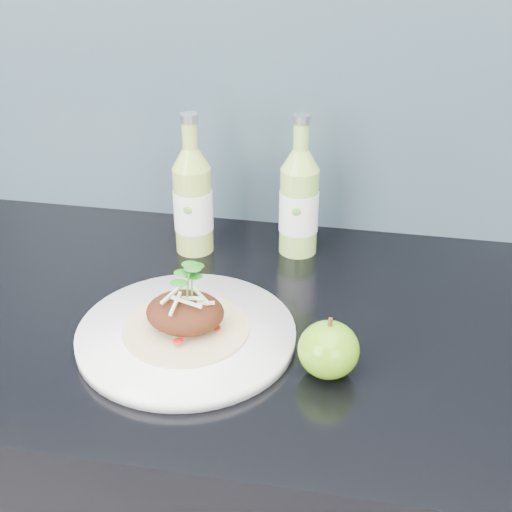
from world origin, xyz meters
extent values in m
cube|color=slate|center=(0.00, 1.99, 1.25)|extent=(4.00, 0.02, 0.70)
cylinder|color=white|center=(-0.06, 1.62, 0.91)|extent=(0.37, 0.37, 0.02)
cylinder|color=tan|center=(-0.06, 1.62, 0.92)|extent=(0.16, 0.16, 0.00)
ellipsoid|color=#4B200E|center=(-0.06, 1.62, 0.94)|extent=(0.10, 0.09, 0.05)
ellipsoid|color=#419510|center=(0.13, 1.59, 0.93)|extent=(0.07, 0.07, 0.07)
cylinder|color=#472D14|center=(0.13, 1.59, 0.97)|extent=(0.01, 0.00, 0.01)
cylinder|color=#9FBC4E|center=(-0.11, 1.86, 0.97)|extent=(0.08, 0.08, 0.14)
cone|color=#9FBC4E|center=(-0.11, 1.86, 1.05)|extent=(0.06, 0.06, 0.03)
cylinder|color=#9FBC4E|center=(-0.11, 1.86, 1.09)|extent=(0.02, 0.02, 0.04)
cylinder|color=silver|center=(-0.11, 1.86, 1.12)|extent=(0.03, 0.03, 0.01)
cylinder|color=white|center=(-0.11, 1.86, 0.97)|extent=(0.08, 0.08, 0.06)
ellipsoid|color=#59A533|center=(-0.11, 1.83, 0.98)|extent=(0.01, 0.00, 0.01)
cylinder|color=#95C954|center=(0.05, 1.89, 0.97)|extent=(0.07, 0.07, 0.14)
cone|color=#95C954|center=(0.05, 1.89, 1.05)|extent=(0.06, 0.06, 0.03)
cylinder|color=#95C954|center=(0.05, 1.89, 1.09)|extent=(0.02, 0.02, 0.04)
cylinder|color=silver|center=(0.05, 1.89, 1.12)|extent=(0.03, 0.03, 0.01)
cylinder|color=white|center=(0.05, 1.89, 0.97)|extent=(0.07, 0.07, 0.06)
ellipsoid|color=#59A533|center=(0.05, 1.86, 0.98)|extent=(0.01, 0.00, 0.01)
camera|label=1|loc=(0.17, 0.90, 1.45)|focal=50.00mm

